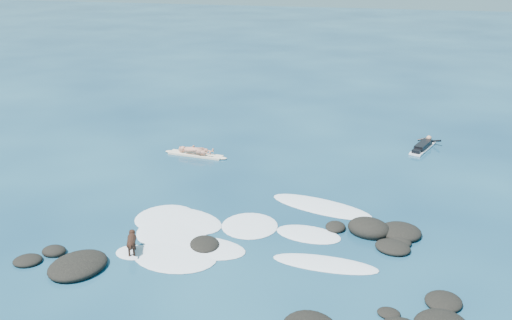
% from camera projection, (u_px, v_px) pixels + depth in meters
% --- Properties ---
extents(ground, '(160.00, 160.00, 0.00)m').
position_uv_depth(ground, '(219.00, 227.00, 18.39)').
color(ground, '#0A2642').
rests_on(ground, ground).
extents(reef_rocks, '(13.89, 7.54, 0.60)m').
position_uv_depth(reef_rocks, '(303.00, 274.00, 15.48)').
color(reef_rocks, black).
rests_on(reef_rocks, ground).
extents(breaking_foam, '(8.40, 6.75, 0.12)m').
position_uv_depth(breaking_foam, '(222.00, 232.00, 18.01)').
color(breaking_foam, white).
rests_on(breaking_foam, ground).
extents(standing_surfer_rig, '(2.94, 0.70, 1.67)m').
position_uv_depth(standing_surfer_rig, '(195.00, 141.00, 24.60)').
color(standing_surfer_rig, '#F7E4C6').
rests_on(standing_surfer_rig, ground).
extents(paddling_surfer_rig, '(1.40, 2.48, 0.43)m').
position_uv_depth(paddling_surfer_rig, '(423.00, 146.00, 25.61)').
color(paddling_surfer_rig, white).
rests_on(paddling_surfer_rig, ground).
extents(dog, '(0.51, 0.96, 0.64)m').
position_uv_depth(dog, '(132.00, 241.00, 16.58)').
color(dog, black).
rests_on(dog, ground).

